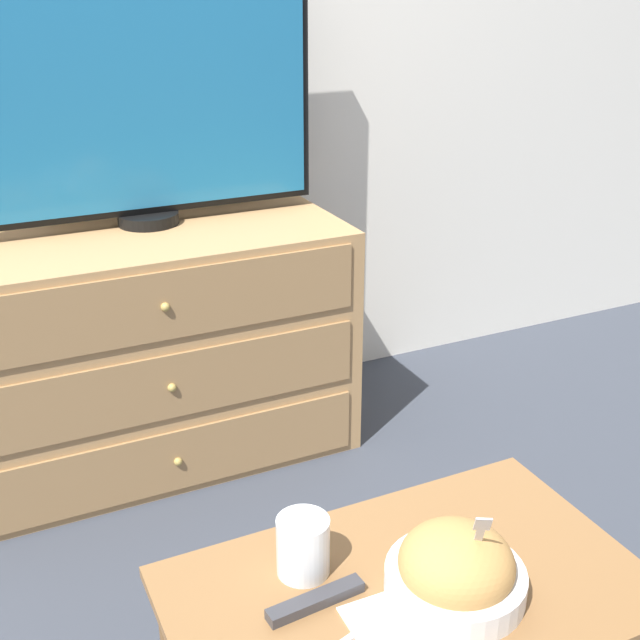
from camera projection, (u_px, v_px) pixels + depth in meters
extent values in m
plane|color=#383D47|center=(125.00, 413.00, 2.73)|extent=(12.00, 12.00, 0.00)
cube|color=white|center=(77.00, 4.00, 2.23)|extent=(12.00, 0.05, 2.60)
cube|color=tan|center=(148.00, 350.00, 2.37)|extent=(1.17, 0.50, 0.71)
cube|color=#A1794C|center=(178.00, 460.00, 2.26)|extent=(1.08, 0.01, 0.19)
sphere|color=tan|center=(178.00, 462.00, 2.25)|extent=(0.02, 0.02, 0.02)
cube|color=#A1794C|center=(171.00, 387.00, 2.16)|extent=(1.08, 0.01, 0.19)
sphere|color=tan|center=(172.00, 388.00, 2.16)|extent=(0.02, 0.02, 0.02)
cube|color=#A1794C|center=(165.00, 306.00, 2.07)|extent=(1.08, 0.01, 0.19)
sphere|color=tan|center=(165.00, 307.00, 2.06)|extent=(0.02, 0.02, 0.02)
cylinder|color=black|center=(148.00, 218.00, 2.33)|extent=(0.18, 0.18, 0.03)
cube|color=black|center=(136.00, 88.00, 2.19)|extent=(1.02, 0.04, 0.70)
cube|color=#1E6B9E|center=(138.00, 89.00, 2.17)|extent=(0.98, 0.01, 0.66)
cube|color=olive|center=(410.00, 592.00, 1.26)|extent=(0.75, 0.46, 0.02)
cylinder|color=brown|center=(498.00, 577.00, 1.65)|extent=(0.04, 0.04, 0.48)
cylinder|color=silver|center=(455.00, 582.00, 1.24)|extent=(0.22, 0.22, 0.04)
ellipsoid|color=tan|center=(456.00, 563.00, 1.22)|extent=(0.18, 0.18, 0.11)
cube|color=silver|center=(476.00, 546.00, 1.21)|extent=(0.05, 0.07, 0.14)
cube|color=silver|center=(483.00, 524.00, 1.14)|extent=(0.03, 0.03, 0.03)
cylinder|color=beige|center=(306.00, 555.00, 1.28)|extent=(0.08, 0.08, 0.06)
cylinder|color=white|center=(306.00, 545.00, 1.27)|extent=(0.09, 0.09, 0.10)
cube|color=white|center=(401.00, 626.00, 1.18)|extent=(0.15, 0.15, 0.00)
cube|color=#38383D|center=(316.00, 600.00, 1.22)|extent=(0.16, 0.04, 0.02)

